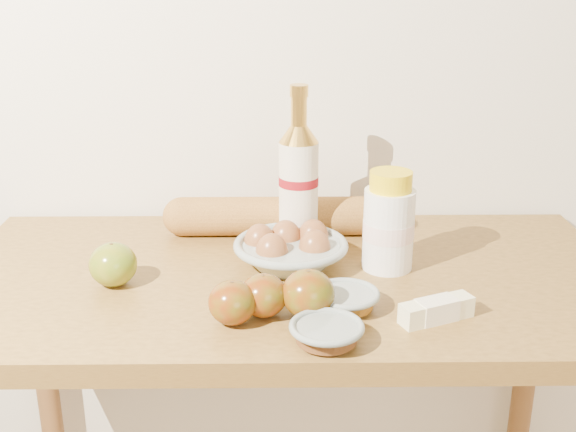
# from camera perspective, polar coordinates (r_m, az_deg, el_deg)

# --- Properties ---
(back_wall) EXTENTS (3.50, 0.02, 2.60)m
(back_wall) POSITION_cam_1_polar(r_m,az_deg,el_deg) (1.51, -0.17, 14.85)
(back_wall) COLOR silver
(back_wall) RESTS_ON ground
(table) EXTENTS (1.20, 0.60, 0.90)m
(table) POSITION_cam_1_polar(r_m,az_deg,el_deg) (1.35, -0.02, -9.31)
(table) COLOR olive
(table) RESTS_ON ground
(bourbon_bottle) EXTENTS (0.09, 0.09, 0.31)m
(bourbon_bottle) POSITION_cam_1_polar(r_m,az_deg,el_deg) (1.38, 0.84, 2.73)
(bourbon_bottle) COLOR #EEE1CA
(bourbon_bottle) RESTS_ON table
(cream_bottle) EXTENTS (0.09, 0.09, 0.18)m
(cream_bottle) POSITION_cam_1_polar(r_m,az_deg,el_deg) (1.30, 7.96, -0.63)
(cream_bottle) COLOR white
(cream_bottle) RESTS_ON table
(egg_bowl) EXTENTS (0.25, 0.25, 0.07)m
(egg_bowl) POSITION_cam_1_polar(r_m,az_deg,el_deg) (1.31, 0.17, -2.65)
(egg_bowl) COLOR #92A09A
(egg_bowl) RESTS_ON table
(baguette) EXTENTS (0.47, 0.08, 0.08)m
(baguette) POSITION_cam_1_polar(r_m,az_deg,el_deg) (1.45, -0.69, -0.00)
(baguette) COLOR #B87F38
(baguette) RESTS_ON table
(apple_yellowgreen) EXTENTS (0.10, 0.10, 0.08)m
(apple_yellowgreen) POSITION_cam_1_polar(r_m,az_deg,el_deg) (1.27, -13.66, -3.74)
(apple_yellowgreen) COLOR olive
(apple_yellowgreen) RESTS_ON table
(apple_redgreen_front) EXTENTS (0.09, 0.09, 0.07)m
(apple_redgreen_front) POSITION_cam_1_polar(r_m,az_deg,el_deg) (1.12, -4.41, -6.83)
(apple_redgreen_front) COLOR #900708
(apple_redgreen_front) RESTS_ON table
(apple_redgreen_right) EXTENTS (0.10, 0.10, 0.08)m
(apple_redgreen_right) POSITION_cam_1_polar(r_m,az_deg,el_deg) (1.13, 1.61, -6.16)
(apple_redgreen_right) COLOR maroon
(apple_redgreen_right) RESTS_ON table
(sugar_bowl) EXTENTS (0.15, 0.15, 0.03)m
(sugar_bowl) POSITION_cam_1_polar(r_m,az_deg,el_deg) (1.07, 3.07, -9.19)
(sugar_bowl) COLOR gray
(sugar_bowl) RESTS_ON table
(syrup_bowl) EXTENTS (0.11, 0.11, 0.03)m
(syrup_bowl) POSITION_cam_1_polar(r_m,az_deg,el_deg) (1.17, 4.59, -6.57)
(syrup_bowl) COLOR gray
(syrup_bowl) RESTS_ON table
(butter_stick) EXTENTS (0.12, 0.08, 0.04)m
(butter_stick) POSITION_cam_1_polar(r_m,az_deg,el_deg) (1.15, 11.65, -7.30)
(butter_stick) COLOR #FDFAC4
(butter_stick) RESTS_ON table
(apple_extra) EXTENTS (0.09, 0.09, 0.07)m
(apple_extra) POSITION_cam_1_polar(r_m,az_deg,el_deg) (1.13, -1.96, -6.30)
(apple_extra) COLOR #900708
(apple_extra) RESTS_ON table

